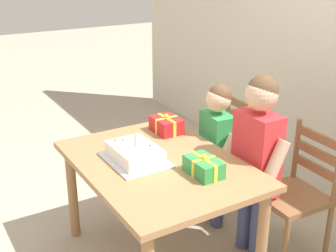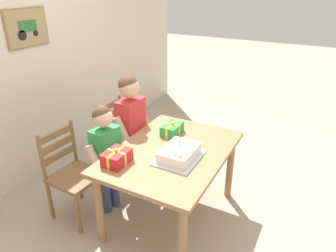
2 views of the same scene
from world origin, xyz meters
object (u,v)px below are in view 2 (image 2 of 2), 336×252
(gift_box_red_large, at_px, (117,157))
(child_younger, at_px, (106,150))
(child_older, at_px, (131,123))
(gift_box_beside_cake, at_px, (172,129))
(birthday_cake, at_px, (179,153))
(chair_right, at_px, (121,139))
(dining_table, at_px, (171,160))
(chair_left, at_px, (73,174))

(gift_box_red_large, height_order, child_younger, child_younger)
(child_older, bearing_deg, gift_box_beside_cake, -84.91)
(birthday_cake, bearing_deg, chair_right, 63.52)
(dining_table, xyz_separation_m, gift_box_red_large, (-0.40, 0.30, 0.16))
(gift_box_red_large, height_order, gift_box_beside_cake, gift_box_red_large)
(child_younger, bearing_deg, child_older, -0.05)
(child_older, bearing_deg, gift_box_red_large, -155.58)
(dining_table, height_order, child_younger, child_younger)
(chair_left, bearing_deg, gift_box_red_large, -90.74)
(gift_box_beside_cake, relative_size, chair_left, 0.27)
(gift_box_beside_cake, bearing_deg, chair_left, 134.08)
(dining_table, distance_m, child_older, 0.67)
(gift_box_red_large, bearing_deg, gift_box_beside_cake, -12.81)
(birthday_cake, relative_size, child_younger, 0.39)
(birthday_cake, relative_size, gift_box_red_large, 1.87)
(dining_table, relative_size, gift_box_beside_cake, 5.42)
(gift_box_beside_cake, height_order, child_younger, child_younger)
(gift_box_red_large, height_order, child_older, child_older)
(dining_table, distance_m, chair_right, 0.97)
(gift_box_beside_cake, height_order, child_older, child_older)
(dining_table, bearing_deg, gift_box_red_large, 142.93)
(dining_table, bearing_deg, birthday_cake, -125.98)
(birthday_cake, relative_size, chair_left, 0.48)
(birthday_cake, distance_m, gift_box_beside_cake, 0.47)
(chair_right, bearing_deg, chair_left, 180.00)
(chair_left, relative_size, child_younger, 0.81)
(gift_box_red_large, relative_size, child_younger, 0.21)
(child_younger, bearing_deg, gift_box_red_large, -126.87)
(dining_table, xyz_separation_m, birthday_cake, (-0.09, -0.12, 0.15))
(birthday_cake, height_order, gift_box_red_large, birthday_cake)
(gift_box_beside_cake, bearing_deg, child_younger, 136.02)
(dining_table, relative_size, birthday_cake, 3.00)
(birthday_cake, xyz_separation_m, child_younger, (-0.09, 0.72, -0.11))
(birthday_cake, bearing_deg, chair_left, 107.39)
(chair_right, bearing_deg, dining_table, -114.98)
(birthday_cake, distance_m, gift_box_red_large, 0.53)
(birthday_cake, bearing_deg, child_older, 64.60)
(chair_left, bearing_deg, child_younger, -49.72)
(chair_left, distance_m, child_older, 0.77)
(chair_right, relative_size, child_younger, 0.81)
(gift_box_beside_cake, distance_m, chair_right, 0.80)
(gift_box_red_large, distance_m, chair_right, 1.03)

